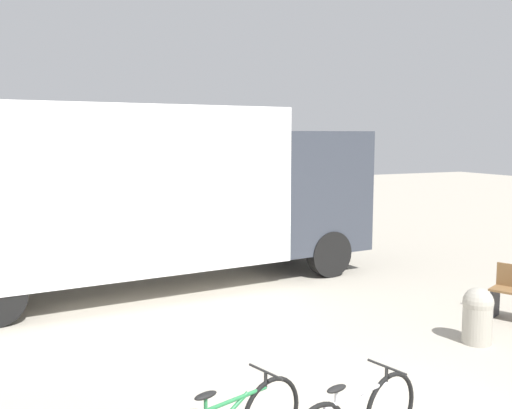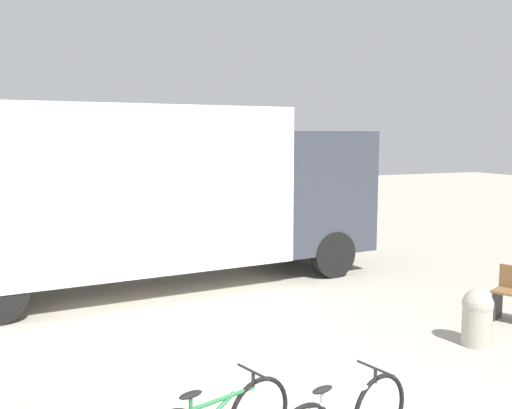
{
  "view_description": "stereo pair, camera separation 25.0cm",
  "coord_description": "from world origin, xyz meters",
  "views": [
    {
      "loc": [
        -3.19,
        -3.9,
        2.92
      ],
      "look_at": [
        0.58,
        4.31,
        1.8
      ],
      "focal_mm": 40.0,
      "sensor_mm": 36.0,
      "label": 1
    },
    {
      "loc": [
        -2.96,
        -4.0,
        2.92
      ],
      "look_at": [
        0.58,
        4.31,
        1.8
      ],
      "focal_mm": 40.0,
      "sensor_mm": 36.0,
      "label": 2
    }
  ],
  "objects": [
    {
      "name": "delivery_truck",
      "position": [
        -0.63,
        6.64,
        1.88
      ],
      "size": [
        9.13,
        2.99,
        3.42
      ],
      "rotation": [
        0.0,
        0.0,
        0.08
      ],
      "color": "white",
      "rests_on": "ground"
    },
    {
      "name": "bollard_near_bench",
      "position": [
        2.85,
        1.82,
        0.42
      ],
      "size": [
        0.42,
        0.42,
        0.8
      ],
      "color": "#9E998C",
      "rests_on": "ground"
    }
  ]
}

